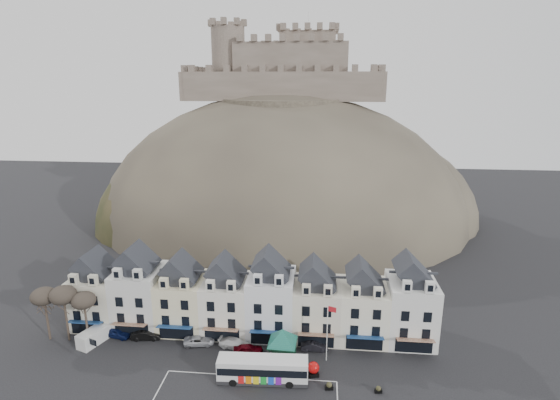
{
  "coord_description": "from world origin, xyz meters",
  "views": [
    {
      "loc": [
        10.42,
        -42.76,
        36.92
      ],
      "look_at": [
        3.89,
        24.0,
        18.53
      ],
      "focal_mm": 28.0,
      "sensor_mm": 36.0,
      "label": 1
    }
  ],
  "objects_px": {
    "car_black": "(146,335)",
    "car_navy": "(117,332)",
    "bus": "(263,368)",
    "red_buoy": "(313,369)",
    "flagpole": "(328,329)",
    "white_van": "(94,336)",
    "bus_shelter": "(283,336)",
    "car_white": "(235,343)",
    "car_maroon": "(248,349)",
    "car_silver": "(199,341)",
    "car_charcoal": "(314,346)"
  },
  "relations": [
    {
      "from": "red_buoy",
      "to": "car_charcoal",
      "type": "xyz_separation_m",
      "value": [
        0.0,
        5.45,
        -0.32
      ]
    },
    {
      "from": "flagpole",
      "to": "car_maroon",
      "type": "relative_size",
      "value": 2.07
    },
    {
      "from": "car_navy",
      "to": "car_white",
      "type": "bearing_deg",
      "value": -81.91
    },
    {
      "from": "car_black",
      "to": "car_navy",
      "type": "bearing_deg",
      "value": 80.34
    },
    {
      "from": "car_silver",
      "to": "car_maroon",
      "type": "bearing_deg",
      "value": -112.95
    },
    {
      "from": "red_buoy",
      "to": "car_navy",
      "type": "height_order",
      "value": "red_buoy"
    },
    {
      "from": "red_buoy",
      "to": "car_silver",
      "type": "xyz_separation_m",
      "value": [
        -16.63,
        5.26,
        -0.34
      ]
    },
    {
      "from": "bus",
      "to": "flagpole",
      "type": "xyz_separation_m",
      "value": [
        8.15,
        4.96,
        3.1
      ]
    },
    {
      "from": "white_van",
      "to": "car_white",
      "type": "bearing_deg",
      "value": 22.91
    },
    {
      "from": "car_white",
      "to": "car_silver",
      "type": "bearing_deg",
      "value": 97.31
    },
    {
      "from": "car_black",
      "to": "car_silver",
      "type": "distance_m",
      "value": 8.19
    },
    {
      "from": "car_navy",
      "to": "car_white",
      "type": "distance_m",
      "value": 18.06
    },
    {
      "from": "car_maroon",
      "to": "car_black",
      "type": "bearing_deg",
      "value": 71.98
    },
    {
      "from": "car_navy",
      "to": "car_maroon",
      "type": "relative_size",
      "value": 1.04
    },
    {
      "from": "bus",
      "to": "car_white",
      "type": "bearing_deg",
      "value": 123.91
    },
    {
      "from": "car_silver",
      "to": "white_van",
      "type": "bearing_deg",
      "value": 83.08
    },
    {
      "from": "bus",
      "to": "car_white",
      "type": "distance_m",
      "value": 8.4
    },
    {
      "from": "bus_shelter",
      "to": "car_white",
      "type": "height_order",
      "value": "bus_shelter"
    },
    {
      "from": "car_navy",
      "to": "car_charcoal",
      "type": "xyz_separation_m",
      "value": [
        29.35,
        -0.52,
        -0.1
      ]
    },
    {
      "from": "car_navy",
      "to": "car_black",
      "type": "distance_m",
      "value": 4.55
    },
    {
      "from": "white_van",
      "to": "car_silver",
      "type": "bearing_deg",
      "value": 24.74
    },
    {
      "from": "bus",
      "to": "car_charcoal",
      "type": "xyz_separation_m",
      "value": [
        6.38,
        7.16,
        -1.15
      ]
    },
    {
      "from": "car_black",
      "to": "car_charcoal",
      "type": "relative_size",
      "value": 1.11
    },
    {
      "from": "bus",
      "to": "car_black",
      "type": "distance_m",
      "value": 19.92
    },
    {
      "from": "white_van",
      "to": "car_maroon",
      "type": "xyz_separation_m",
      "value": [
        22.75,
        -0.38,
        -0.37
      ]
    },
    {
      "from": "flagpole",
      "to": "car_black",
      "type": "bearing_deg",
      "value": 174.52
    },
    {
      "from": "bus",
      "to": "red_buoy",
      "type": "height_order",
      "value": "bus"
    },
    {
      "from": "car_white",
      "to": "car_maroon",
      "type": "bearing_deg",
      "value": -110.93
    },
    {
      "from": "bus",
      "to": "car_silver",
      "type": "distance_m",
      "value": 12.44
    },
    {
      "from": "bus_shelter",
      "to": "white_van",
      "type": "height_order",
      "value": "bus_shelter"
    },
    {
      "from": "red_buoy",
      "to": "white_van",
      "type": "relative_size",
      "value": 0.37
    },
    {
      "from": "car_navy",
      "to": "car_silver",
      "type": "xyz_separation_m",
      "value": [
        12.72,
        -0.71,
        -0.12
      ]
    },
    {
      "from": "red_buoy",
      "to": "car_white",
      "type": "bearing_deg",
      "value": 156.2
    },
    {
      "from": "red_buoy",
      "to": "bus_shelter",
      "type": "bearing_deg",
      "value": 148.01
    },
    {
      "from": "bus_shelter",
      "to": "car_navy",
      "type": "height_order",
      "value": "bus_shelter"
    },
    {
      "from": "bus_shelter",
      "to": "car_silver",
      "type": "height_order",
      "value": "bus_shelter"
    },
    {
      "from": "white_van",
      "to": "bus_shelter",
      "type": "bearing_deg",
      "value": 17.46
    },
    {
      "from": "bus_shelter",
      "to": "flagpole",
      "type": "relative_size",
      "value": 0.89
    },
    {
      "from": "car_silver",
      "to": "car_charcoal",
      "type": "xyz_separation_m",
      "value": [
        16.63,
        0.19,
        0.02
      ]
    },
    {
      "from": "red_buoy",
      "to": "car_navy",
      "type": "xyz_separation_m",
      "value": [
        -29.35,
        5.96,
        -0.22
      ]
    },
    {
      "from": "car_charcoal",
      "to": "car_navy",
      "type": "bearing_deg",
      "value": 85.35
    },
    {
      "from": "bus",
      "to": "car_silver",
      "type": "height_order",
      "value": "bus"
    },
    {
      "from": "flagpole",
      "to": "white_van",
      "type": "distance_m",
      "value": 33.95
    },
    {
      "from": "bus",
      "to": "car_maroon",
      "type": "height_order",
      "value": "bus"
    },
    {
      "from": "car_black",
      "to": "car_white",
      "type": "relative_size",
      "value": 0.92
    },
    {
      "from": "bus_shelter",
      "to": "car_charcoal",
      "type": "bearing_deg",
      "value": 35.58
    },
    {
      "from": "car_charcoal",
      "to": "bus_shelter",
      "type": "bearing_deg",
      "value": 119.42
    },
    {
      "from": "bus_shelter",
      "to": "red_buoy",
      "type": "xyz_separation_m",
      "value": [
        4.27,
        -2.67,
        -2.79
      ]
    },
    {
      "from": "car_white",
      "to": "white_van",
      "type": "bearing_deg",
      "value": 102.62
    },
    {
      "from": "white_van",
      "to": "car_white",
      "type": "height_order",
      "value": "white_van"
    }
  ]
}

